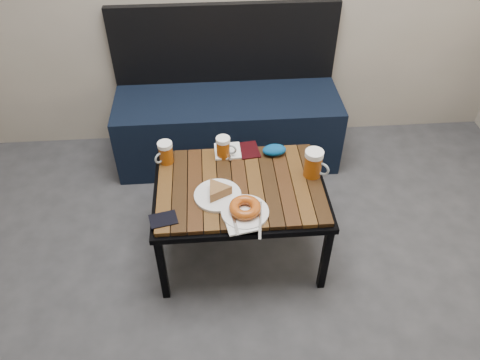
{
  "coord_description": "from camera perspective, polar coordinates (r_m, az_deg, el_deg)",
  "views": [
    {
      "loc": [
        0.04,
        -0.75,
        2.0
      ],
      "look_at": [
        0.16,
        0.92,
        0.5
      ],
      "focal_mm": 35.0,
      "sensor_mm": 36.0,
      "label": 1
    }
  ],
  "objects": [
    {
      "name": "bench",
      "position": [
        3.05,
        -1.51,
        7.32
      ],
      "size": [
        1.4,
        0.5,
        0.95
      ],
      "color": "black",
      "rests_on": "ground"
    },
    {
      "name": "napkin_left",
      "position": [
        2.46,
        -1.52,
        3.58
      ],
      "size": [
        0.14,
        0.18,
        0.01
      ],
      "rotation": [
        0.0,
        0.0,
        0.02
      ],
      "color": "white",
      "rests_on": "cafe_table"
    },
    {
      "name": "beer_mug_centre",
      "position": [
        2.4,
        -2.01,
        4.02
      ],
      "size": [
        0.11,
        0.08,
        0.12
      ],
      "rotation": [
        0.0,
        0.0,
        -0.24
      ],
      "color": "#98460C",
      "rests_on": "cafe_table"
    },
    {
      "name": "napkin_right",
      "position": [
        2.08,
        0.26,
        -5.28
      ],
      "size": [
        0.16,
        0.15,
        0.01
      ],
      "rotation": [
        0.0,
        0.0,
        0.18
      ],
      "color": "white",
      "rests_on": "cafe_table"
    },
    {
      "name": "passport_navy",
      "position": [
        2.12,
        -9.33,
        -4.76
      ],
      "size": [
        0.14,
        0.11,
        0.01
      ],
      "primitive_type": "cube",
      "rotation": [
        0.0,
        0.0,
        -1.35
      ],
      "color": "black",
      "rests_on": "cafe_table"
    },
    {
      "name": "plate_pie",
      "position": [
        2.19,
        -2.75,
        -1.55
      ],
      "size": [
        0.22,
        0.22,
        0.06
      ],
      "color": "white",
      "rests_on": "cafe_table"
    },
    {
      "name": "knit_pouch",
      "position": [
        2.43,
        4.2,
        3.67
      ],
      "size": [
        0.13,
        0.09,
        0.05
      ],
      "primitive_type": "ellipsoid",
      "rotation": [
        0.0,
        0.0,
        0.06
      ],
      "color": "navy",
      "rests_on": "cafe_table"
    },
    {
      "name": "plate_bagel",
      "position": [
        2.11,
        0.62,
        -3.62
      ],
      "size": [
        0.22,
        0.29,
        0.06
      ],
      "color": "white",
      "rests_on": "cafe_table"
    },
    {
      "name": "beer_mug_right",
      "position": [
        2.3,
        8.97,
        2.0
      ],
      "size": [
        0.13,
        0.12,
        0.15
      ],
      "rotation": [
        0.0,
        0.0,
        -0.64
      ],
      "color": "#98460C",
      "rests_on": "cafe_table"
    },
    {
      "name": "beer_mug_left",
      "position": [
        2.38,
        -9.09,
        3.3
      ],
      "size": [
        0.11,
        0.1,
        0.12
      ],
      "rotation": [
        0.0,
        0.0,
        3.88
      ],
      "color": "#98460C",
      "rests_on": "cafe_table"
    },
    {
      "name": "passport_burgundy",
      "position": [
        2.46,
        1.09,
        3.67
      ],
      "size": [
        0.12,
        0.15,
        0.01
      ],
      "primitive_type": "cube",
      "rotation": [
        0.0,
        0.0,
        0.12
      ],
      "color": "black",
      "rests_on": "cafe_table"
    },
    {
      "name": "cafe_table",
      "position": [
        2.29,
        -0.0,
        -1.34
      ],
      "size": [
        0.84,
        0.62,
        0.47
      ],
      "color": "black",
      "rests_on": "ground"
    }
  ]
}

